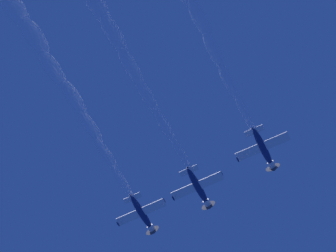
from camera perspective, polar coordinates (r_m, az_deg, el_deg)
airplane_lead at (r=97.44m, az=-2.77°, el=-9.42°), size 8.97×8.35×2.92m
airplane_left_wingman at (r=93.38m, az=3.30°, el=-6.66°), size 8.97×8.32×3.11m
airplane_right_wingman at (r=92.70m, az=10.21°, el=-2.44°), size 8.94×8.32×3.37m
smoke_trail_lead at (r=90.91m, az=-16.25°, el=12.51°), size 35.30×49.95×6.63m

